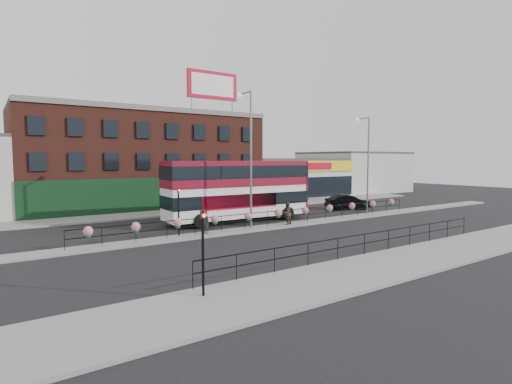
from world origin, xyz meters
TOP-DOWN VIEW (x-y plane):
  - ground at (0.00, 0.00)m, footprint 120.00×120.00m
  - south_pavement at (0.00, -12.00)m, footprint 60.00×4.00m
  - north_pavement at (0.00, 12.00)m, footprint 60.00×4.00m
  - median at (0.00, 0.00)m, footprint 60.00×1.60m
  - yellow_line_inner at (0.00, -9.70)m, footprint 60.00×0.10m
  - yellow_line_outer at (0.00, -9.88)m, footprint 60.00×0.10m
  - brick_building at (-4.00, 19.96)m, footprint 25.00×12.21m
  - supermarket at (16.00, 19.90)m, footprint 15.00×12.25m
  - warehouse_east at (30.75, 20.00)m, footprint 14.50×12.00m
  - billboard at (2.50, 14.99)m, footprint 6.00×0.29m
  - median_railing at (-0.00, 0.00)m, footprint 30.04×0.56m
  - south_railing at (-2.00, -10.10)m, footprint 20.04×0.05m
  - double_decker_bus at (-1.06, 3.97)m, footprint 12.63×3.51m
  - car at (12.59, 4.41)m, footprint 5.07×5.85m
  - pedestrian_a at (-6.20, 0.00)m, footprint 0.74×0.63m
  - pedestrian_b at (0.80, -0.09)m, footprint 1.23×1.14m
  - lamp_column_west at (-2.39, 0.43)m, footprint 0.36×1.76m
  - lamp_column_east at (10.49, 0.42)m, footprint 0.32×1.56m
  - traffic_light_south at (-12.00, -11.01)m, footprint 0.15×0.28m
  - traffic_light_median at (-8.00, 0.39)m, footprint 0.15×0.28m

SIDE VIEW (x-z plane):
  - ground at x=0.00m, z-range 0.00..0.00m
  - yellow_line_inner at x=0.00m, z-range 0.00..0.01m
  - yellow_line_outer at x=0.00m, z-range 0.00..0.01m
  - south_pavement at x=0.00m, z-range 0.00..0.15m
  - north_pavement at x=0.00m, z-range 0.00..0.15m
  - median at x=0.00m, z-range 0.00..0.15m
  - car at x=12.59m, z-range 0.00..1.53m
  - pedestrian_a at x=-6.20m, z-range 0.15..1.72m
  - south_railing at x=-2.00m, z-range 0.40..1.52m
  - pedestrian_b at x=0.80m, z-range 0.15..1.90m
  - median_railing at x=0.00m, z-range 0.43..1.66m
  - traffic_light_south at x=-12.00m, z-range 0.64..4.29m
  - traffic_light_median at x=-8.00m, z-range 0.64..4.29m
  - supermarket at x=16.00m, z-range 0.00..5.30m
  - double_decker_bus at x=-1.06m, z-range 0.58..5.65m
  - warehouse_east at x=30.75m, z-range 0.00..6.30m
  - brick_building at x=-4.00m, z-range -0.02..10.28m
  - lamp_column_east at x=10.49m, z-range 0.97..9.88m
  - lamp_column_west at x=-2.39m, z-range 1.08..11.13m
  - billboard at x=2.50m, z-range 10.98..15.38m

